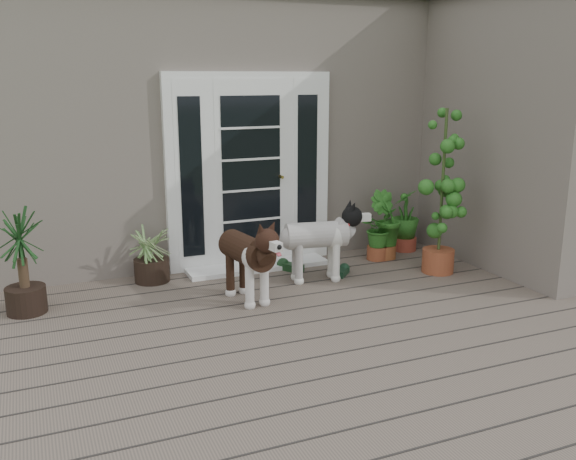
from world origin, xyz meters
name	(u,v)px	position (x,y,z in m)	size (l,w,h in m)	color
deck	(360,337)	(0.00, 0.40, 0.06)	(6.20, 4.60, 0.12)	#6B5B4C
house_main	(214,125)	(0.00, 4.65, 1.55)	(7.40, 4.00, 3.10)	#665E54
roof_main	(211,1)	(0.00, 4.65, 3.20)	(7.60, 4.20, 0.20)	#2D2826
house_wing	(540,137)	(2.90, 1.50, 1.55)	(1.60, 2.40, 3.10)	#665E54
door_unit	(250,171)	(-0.20, 2.60, 1.19)	(1.90, 0.14, 2.15)	white
door_step	(257,266)	(-0.20, 2.40, 0.14)	(1.60, 0.40, 0.05)	white
brindle_dog	(247,264)	(-0.65, 1.46, 0.49)	(0.38, 0.88, 0.73)	#331D12
white_dog	(316,247)	(0.22, 1.75, 0.48)	(0.37, 0.87, 0.72)	white
spider_plant	(151,251)	(-1.38, 2.40, 0.45)	(0.61, 0.61, 0.65)	#85AB69
yucca	(22,262)	(-2.61, 1.94, 0.61)	(0.67, 0.67, 0.97)	#113414
herb_a	(378,238)	(1.22, 2.17, 0.38)	(0.41, 0.41, 0.52)	#1C601B
herb_b	(385,234)	(1.33, 2.19, 0.42)	(0.39, 0.39, 0.59)	#244F16
herb_c	(405,225)	(1.74, 2.40, 0.43)	(0.40, 0.40, 0.62)	#18561E
sapling	(442,190)	(1.58, 1.49, 1.04)	(0.54, 0.54, 1.84)	#215016
clog_left	(291,266)	(0.11, 2.17, 0.17)	(0.16, 0.34, 0.10)	#143317
clog_right	(342,271)	(0.56, 1.80, 0.16)	(0.14, 0.30, 0.09)	#14331F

